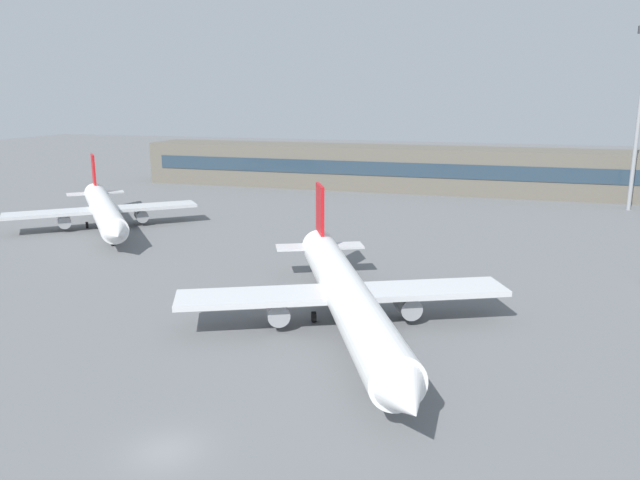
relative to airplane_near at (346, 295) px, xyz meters
name	(u,v)px	position (x,y,z in m)	size (l,w,h in m)	color
ground_plane	(345,267)	(-5.06, 19.10, -3.11)	(400.00, 400.00, 0.00)	slate
terminal_building	(420,169)	(-5.06, 80.64, 1.39)	(119.84, 12.13, 9.00)	#5B564C
airplane_near	(346,295)	(0.00, 0.00, 0.00)	(27.87, 38.64, 10.20)	white
airplane_mid	(104,210)	(-44.48, 28.68, -0.12)	(28.52, 31.99, 9.80)	white
floodlight_tower_east	(640,108)	(32.99, 68.57, 14.23)	(3.20, 0.80, 30.51)	gray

